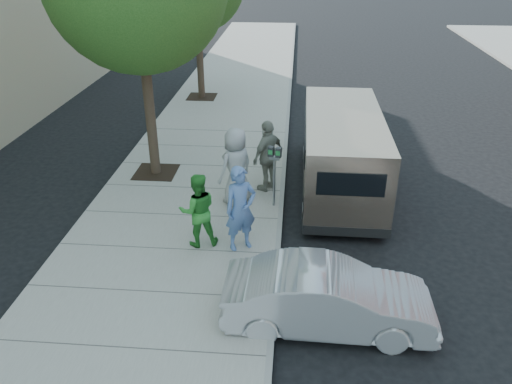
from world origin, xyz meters
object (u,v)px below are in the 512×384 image
person_green_shirt (198,210)px  person_gray_shirt (236,166)px  person_officer (241,209)px  parking_meter (275,164)px  person_striped_polo (268,156)px  van (342,151)px  sedan (328,298)px

person_green_shirt → person_gray_shirt: bearing=-123.7°
person_officer → person_gray_shirt: person_gray_shirt is taller
parking_meter → person_striped_polo: (-0.21, 0.93, -0.19)m
van → person_striped_polo: 2.01m
person_officer → van: bearing=24.8°
parking_meter → person_gray_shirt: (-0.98, 0.10, -0.15)m
van → person_gray_shirt: van is taller
sedan → person_green_shirt: person_green_shirt is taller
person_green_shirt → person_gray_shirt: person_gray_shirt is taller
parking_meter → person_officer: (-0.63, -1.98, -0.19)m
person_green_shirt → person_striped_polo: bearing=-132.7°
person_gray_shirt → person_striped_polo: person_gray_shirt is taller
person_green_shirt → person_gray_shirt: 2.12m
sedan → person_gray_shirt: 4.82m
van → person_gray_shirt: size_ratio=2.92×
van → person_striped_polo: (-1.97, -0.42, -0.03)m
sedan → person_gray_shirt: (-2.15, 4.28, 0.54)m
sedan → person_striped_polo: size_ratio=1.92×
person_green_shirt → person_striped_polo: 3.16m
parking_meter → person_gray_shirt: bearing=-171.7°
parking_meter → van: bearing=51.7°
parking_meter → person_green_shirt: 2.51m
person_green_shirt → person_officer: bearing=159.7°
parking_meter → person_officer: size_ratio=0.83×
person_officer → person_striped_polo: bearing=52.2°
parking_meter → person_gray_shirt: size_ratio=0.80×
sedan → person_gray_shirt: bearing=27.6°
person_green_shirt → parking_meter: bearing=-146.5°
person_green_shirt → sedan: bearing=123.6°
sedan → person_officer: (-1.81, 2.20, 0.50)m
parking_meter → van: van is taller
parking_meter → person_green_shirt: (-1.58, -1.92, -0.31)m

